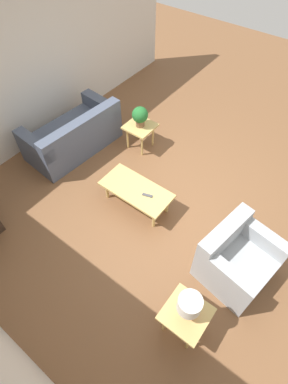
{
  "coord_description": "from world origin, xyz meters",
  "views": [
    {
      "loc": [
        -1.48,
        2.74,
        3.99
      ],
      "look_at": [
        0.22,
        0.52,
        0.55
      ],
      "focal_mm": 28.0,
      "sensor_mm": 36.0,
      "label": 1
    }
  ],
  "objects_px": {
    "sofa": "(74,136)",
    "side_table_lamp": "(186,315)",
    "table_lamp": "(189,306)",
    "coffee_table": "(136,191)",
    "armchair": "(236,259)",
    "side_table_plant": "(140,129)",
    "potted_plant": "(140,116)"
  },
  "relations": [
    {
      "from": "armchair",
      "to": "side_table_plant",
      "type": "bearing_deg",
      "value": 73.34
    },
    {
      "from": "armchair",
      "to": "potted_plant",
      "type": "xyz_separation_m",
      "value": [
        2.6,
        -1.27,
        0.39
      ]
    },
    {
      "from": "side_table_plant",
      "to": "table_lamp",
      "type": "height_order",
      "value": "table_lamp"
    },
    {
      "from": "coffee_table",
      "to": "side_table_plant",
      "type": "relative_size",
      "value": 2.24
    },
    {
      "from": "armchair",
      "to": "side_table_plant",
      "type": "height_order",
      "value": "armchair"
    },
    {
      "from": "side_table_lamp",
      "to": "table_lamp",
      "type": "relative_size",
      "value": 1.26
    },
    {
      "from": "side_table_lamp",
      "to": "coffee_table",
      "type": "bearing_deg",
      "value": -35.27
    },
    {
      "from": "armchair",
      "to": "potted_plant",
      "type": "bearing_deg",
      "value": 73.34
    },
    {
      "from": "side_table_lamp",
      "to": "table_lamp",
      "type": "height_order",
      "value": "table_lamp"
    },
    {
      "from": "side_table_lamp",
      "to": "potted_plant",
      "type": "distance_m",
      "value": 3.4
    },
    {
      "from": "coffee_table",
      "to": "table_lamp",
      "type": "xyz_separation_m",
      "value": [
        -1.65,
        1.17,
        0.42
      ]
    },
    {
      "from": "table_lamp",
      "to": "coffee_table",
      "type": "bearing_deg",
      "value": -35.27
    },
    {
      "from": "armchair",
      "to": "side_table_lamp",
      "type": "distance_m",
      "value": 1.06
    },
    {
      "from": "coffee_table",
      "to": "side_table_plant",
      "type": "height_order",
      "value": "side_table_plant"
    },
    {
      "from": "sofa",
      "to": "armchair",
      "type": "height_order",
      "value": "armchair"
    },
    {
      "from": "table_lamp",
      "to": "side_table_lamp",
      "type": "bearing_deg",
      "value": 0.0
    },
    {
      "from": "armchair",
      "to": "side_table_plant",
      "type": "xyz_separation_m",
      "value": [
        2.6,
        -1.27,
        0.09
      ]
    },
    {
      "from": "sofa",
      "to": "coffee_table",
      "type": "distance_m",
      "value": 1.81
    },
    {
      "from": "coffee_table",
      "to": "potted_plant",
      "type": "relative_size",
      "value": 2.96
    },
    {
      "from": "sofa",
      "to": "armchair",
      "type": "distance_m",
      "value": 3.59
    },
    {
      "from": "armchair",
      "to": "table_lamp",
      "type": "distance_m",
      "value": 1.14
    },
    {
      "from": "sofa",
      "to": "coffee_table",
      "type": "height_order",
      "value": "sofa"
    },
    {
      "from": "sofa",
      "to": "side_table_lamp",
      "type": "distance_m",
      "value": 3.74
    },
    {
      "from": "side_table_plant",
      "to": "coffee_table",
      "type": "bearing_deg",
      "value": 125.21
    },
    {
      "from": "coffee_table",
      "to": "table_lamp",
      "type": "relative_size",
      "value": 2.82
    },
    {
      "from": "sofa",
      "to": "side_table_plant",
      "type": "height_order",
      "value": "sofa"
    },
    {
      "from": "side_table_lamp",
      "to": "potted_plant",
      "type": "bearing_deg",
      "value": -43.3
    },
    {
      "from": "armchair",
      "to": "coffee_table",
      "type": "height_order",
      "value": "armchair"
    },
    {
      "from": "sofa",
      "to": "table_lamp",
      "type": "height_order",
      "value": "table_lamp"
    },
    {
      "from": "side_table_lamp",
      "to": "side_table_plant",
      "type": "bearing_deg",
      "value": -43.3
    },
    {
      "from": "armchair",
      "to": "side_table_plant",
      "type": "distance_m",
      "value": 2.9
    },
    {
      "from": "armchair",
      "to": "potted_plant",
      "type": "relative_size",
      "value": 2.7
    }
  ]
}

